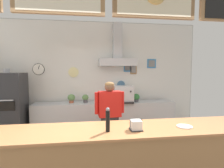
{
  "coord_description": "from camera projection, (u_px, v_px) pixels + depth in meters",
  "views": [
    {
      "loc": [
        -0.29,
        -2.58,
        1.76
      ],
      "look_at": [
        0.18,
        0.74,
        1.49
      ],
      "focal_mm": 28.71,
      "sensor_mm": 36.0,
      "label": 1
    }
  ],
  "objects": [
    {
      "name": "pepper_grinder",
      "position": [
        108.0,
        120.0,
        2.12
      ],
      "size": [
        0.05,
        0.05,
        0.29
      ],
      "color": "black",
      "rests_on": "service_counter"
    },
    {
      "name": "napkin_holder",
      "position": [
        136.0,
        125.0,
        2.19
      ],
      "size": [
        0.16,
        0.15,
        0.14
      ],
      "color": "#262628",
      "rests_on": "service_counter"
    },
    {
      "name": "potted_basil",
      "position": [
        136.0,
        97.0,
        4.86
      ],
      "size": [
        0.19,
        0.19,
        0.22
      ],
      "color": "#4C4C51",
      "rests_on": "back_prep_counter"
    },
    {
      "name": "potted_thyme",
      "position": [
        85.0,
        98.0,
        4.72
      ],
      "size": [
        0.17,
        0.17,
        0.21
      ],
      "color": "#4C4C51",
      "rests_on": "back_prep_counter"
    },
    {
      "name": "pizza_oven",
      "position": [
        8.0,
        109.0,
        4.18
      ],
      "size": [
        0.73,
        0.7,
        1.79
      ],
      "color": "#232326",
      "rests_on": "ground_plane"
    },
    {
      "name": "service_counter",
      "position": [
        111.0,
        168.0,
        2.28
      ],
      "size": [
        4.32,
        0.71,
        1.03
      ],
      "color": "#B77F4C",
      "rests_on": "ground_plane"
    },
    {
      "name": "espresso_machine",
      "position": [
        123.0,
        94.0,
        4.8
      ],
      "size": [
        0.5,
        0.53,
        0.44
      ],
      "color": "silver",
      "rests_on": "back_prep_counter"
    },
    {
      "name": "shop_worker",
      "position": [
        110.0,
        117.0,
        3.62
      ],
      "size": [
        0.6,
        0.26,
        1.52
      ],
      "rotation": [
        0.0,
        0.0,
        3.22
      ],
      "color": "#232328",
      "rests_on": "ground_plane"
    },
    {
      "name": "potted_rosemary",
      "position": [
        110.0,
        97.0,
        4.81
      ],
      "size": [
        0.19,
        0.19,
        0.24
      ],
      "color": "beige",
      "rests_on": "back_prep_counter"
    },
    {
      "name": "back_wall_assembly",
      "position": [
        98.0,
        74.0,
        4.93
      ],
      "size": [
        5.72,
        2.86,
        3.09
      ],
      "color": "#9E9E99",
      "rests_on": "ground_plane"
    },
    {
      "name": "potted_sage",
      "position": [
        71.0,
        98.0,
        4.67
      ],
      "size": [
        0.19,
        0.19,
        0.23
      ],
      "color": "#9E563D",
      "rests_on": "back_prep_counter"
    },
    {
      "name": "condiment_plate",
      "position": [
        185.0,
        126.0,
        2.31
      ],
      "size": [
        0.2,
        0.2,
        0.01
      ],
      "color": "white",
      "rests_on": "service_counter"
    },
    {
      "name": "back_prep_counter",
      "position": [
        105.0,
        119.0,
        4.82
      ],
      "size": [
        3.72,
        0.54,
        0.9
      ],
      "color": "#B7BABF",
      "rests_on": "ground_plane"
    }
  ]
}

